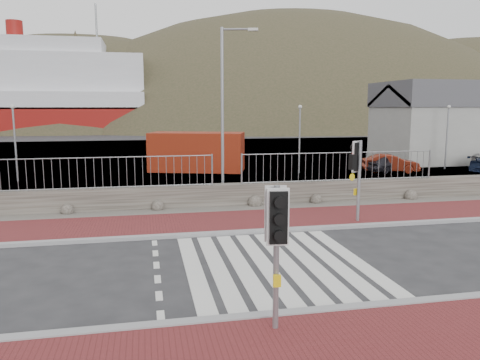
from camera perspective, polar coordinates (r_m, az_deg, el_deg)
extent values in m
plane|color=#28282B|center=(12.20, 4.37, -10.16)|extent=(220.00, 220.00, 0.00)
cube|color=maroon|center=(16.39, 0.04, -5.03)|extent=(40.00, 3.00, 0.08)
cube|color=gray|center=(9.54, 9.50, -15.53)|extent=(40.00, 0.25, 0.12)
cube|color=gray|center=(14.97, 1.20, -6.34)|extent=(40.00, 0.25, 0.12)
cube|color=silver|center=(11.83, -5.64, -10.78)|extent=(0.42, 5.60, 0.01)
cube|color=silver|center=(11.90, -2.72, -10.62)|extent=(0.42, 5.60, 0.01)
cube|color=silver|center=(12.00, 0.16, -10.44)|extent=(0.42, 5.60, 0.01)
cube|color=silver|center=(12.13, 2.98, -10.24)|extent=(0.42, 5.60, 0.01)
cube|color=silver|center=(12.28, 5.74, -10.02)|extent=(0.42, 5.60, 0.01)
cube|color=silver|center=(12.47, 8.41, -9.79)|extent=(0.42, 5.60, 0.01)
cube|color=silver|center=(12.68, 10.99, -9.54)|extent=(0.42, 5.60, 0.01)
cube|color=silver|center=(12.91, 13.49, -9.28)|extent=(0.42, 5.60, 0.01)
cube|color=#59544C|center=(18.31, -1.22, -3.59)|extent=(40.00, 1.50, 0.06)
cube|color=#433F37|center=(18.99, -1.66, -1.84)|extent=(40.00, 0.60, 0.90)
cylinder|color=gray|center=(18.40, -16.51, 2.64)|extent=(8.40, 0.04, 0.04)
cylinder|color=gray|center=(18.59, -3.42, 1.19)|extent=(0.07, 0.07, 1.20)
cylinder|color=gray|center=(20.01, 12.08, 3.28)|extent=(8.40, 0.04, 0.04)
cylinder|color=gray|center=(18.79, 0.20, 1.29)|extent=(0.07, 0.07, 1.20)
cylinder|color=gray|center=(22.08, 22.07, 1.77)|extent=(0.07, 0.07, 1.20)
cube|color=#4C4C4F|center=(39.32, -6.86, 2.98)|extent=(120.00, 40.00, 0.50)
cube|color=#3F4C54|center=(74.16, -9.14, 5.65)|extent=(220.00, 50.00, 0.05)
cube|color=silver|center=(80.52, -22.65, 11.75)|extent=(30.00, 12.00, 6.00)
cube|color=silver|center=(80.87, -22.82, 14.57)|extent=(18.00, 10.00, 2.50)
cylinder|color=maroon|center=(82.01, -25.78, 16.06)|extent=(2.40, 2.40, 3.00)
cylinder|color=gray|center=(80.34, -17.12, 17.79)|extent=(0.30, 0.30, 6.00)
cube|color=#9E9E99|center=(38.76, 25.32, 5.08)|extent=(12.00, 6.00, 4.00)
cube|color=#4C4C51|center=(38.73, 25.60, 9.36)|extent=(12.20, 6.20, 1.80)
ellipsoid|color=#31331E|center=(102.53, -17.93, -5.13)|extent=(106.40, 68.40, 76.00)
ellipsoid|color=#31331E|center=(108.62, 6.74, -7.25)|extent=(140.00, 90.00, 100.00)
ellipsoid|color=#31331E|center=(128.41, 26.25, -2.85)|extent=(112.00, 72.00, 80.00)
cylinder|color=gray|center=(8.30, 4.43, -9.74)|extent=(0.10, 0.10, 2.65)
cube|color=yellow|center=(8.41, 4.40, -11.88)|extent=(0.14, 0.09, 0.21)
cube|color=black|center=(8.08, 4.49, -4.31)|extent=(0.40, 0.27, 1.00)
sphere|color=#0CE53F|center=(8.15, 4.47, -6.26)|extent=(0.14, 0.14, 0.14)
cylinder|color=gray|center=(16.55, 14.30, -0.25)|extent=(0.11, 0.11, 2.86)
cube|color=yellow|center=(16.61, 14.25, -1.47)|extent=(0.16, 0.13, 0.23)
cube|color=black|center=(16.44, 14.41, 2.74)|extent=(0.47, 0.39, 1.07)
sphere|color=#0CE53F|center=(16.47, 14.37, 1.68)|extent=(0.15, 0.15, 0.15)
cube|color=black|center=(16.19, 13.57, 2.13)|extent=(0.27, 0.24, 0.51)
cylinder|color=gray|center=(19.46, -2.16, 7.68)|extent=(0.13, 0.13, 7.16)
cylinder|color=gray|center=(19.64, -0.32, 17.91)|extent=(1.23, 0.41, 0.08)
cube|color=beige|center=(19.61, 1.60, 17.87)|extent=(0.44, 0.30, 0.11)
cube|color=maroon|center=(29.64, -5.27, 3.45)|extent=(6.26, 4.08, 2.42)
imported|color=black|center=(30.48, 17.74, 2.02)|extent=(3.61, 2.29, 1.14)
imported|color=#5C190D|center=(30.33, 17.85, 1.95)|extent=(3.58, 2.06, 1.12)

